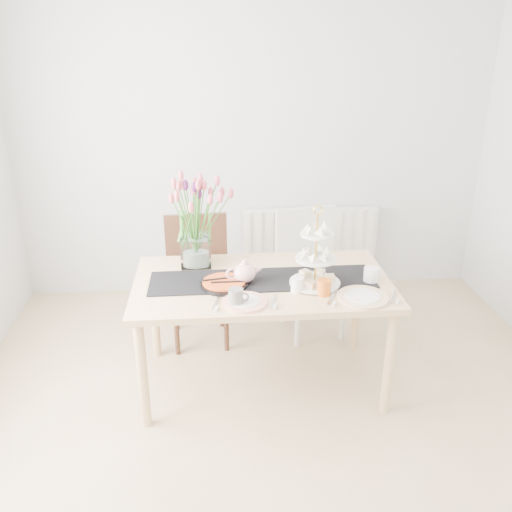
{
  "coord_description": "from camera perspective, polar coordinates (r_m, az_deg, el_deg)",
  "views": [
    {
      "loc": [
        -0.36,
        -2.29,
        2.19
      ],
      "look_at": [
        -0.11,
        0.71,
        0.94
      ],
      "focal_mm": 38.0,
      "sensor_mm": 36.0,
      "label": 1
    }
  ],
  "objects": [
    {
      "name": "chair_brown",
      "position": [
        4.06,
        -6.13,
        -1.38
      ],
      "size": [
        0.49,
        0.49,
        0.94
      ],
      "rotation": [
        0.0,
        0.0,
        0.06
      ],
      "color": "#372014",
      "rests_on": "ground"
    },
    {
      "name": "teapot",
      "position": [
        3.33,
        -1.2,
        -1.77
      ],
      "size": [
        0.24,
        0.21,
        0.15
      ],
      "primitive_type": null,
      "rotation": [
        0.0,
        0.0,
        0.12
      ],
      "color": "silver",
      "rests_on": "dining_table"
    },
    {
      "name": "tulip_vase",
      "position": [
        3.5,
        -6.54,
        5.1
      ],
      "size": [
        0.71,
        0.71,
        0.62
      ],
      "rotation": [
        0.0,
        0.0,
        -0.42
      ],
      "color": "silver",
      "rests_on": "dining_table"
    },
    {
      "name": "dining_table",
      "position": [
        3.42,
        0.66,
        -3.75
      ],
      "size": [
        1.6,
        0.9,
        0.75
      ],
      "color": "tan",
      "rests_on": "ground"
    },
    {
      "name": "mug_white",
      "position": [
        3.24,
        4.36,
        -3.03
      ],
      "size": [
        0.1,
        0.1,
        0.09
      ],
      "primitive_type": "cylinder",
      "rotation": [
        0.0,
        0.0,
        -0.34
      ],
      "color": "white",
      "rests_on": "dining_table"
    },
    {
      "name": "plate_left",
      "position": [
        3.11,
        -1.19,
        -4.87
      ],
      "size": [
        0.31,
        0.31,
        0.01
      ],
      "primitive_type": "cylinder",
      "rotation": [
        0.0,
        0.0,
        -0.22
      ],
      "color": "white",
      "rests_on": "dining_table"
    },
    {
      "name": "plate_right",
      "position": [
        3.22,
        11.16,
        -4.28
      ],
      "size": [
        0.4,
        0.4,
        0.02
      ],
      "primitive_type": "cylinder",
      "rotation": [
        0.0,
        0.0,
        -0.43
      ],
      "color": "white",
      "rests_on": "dining_table"
    },
    {
      "name": "table_runner",
      "position": [
        3.38,
        0.66,
        -2.53
      ],
      "size": [
        1.4,
        0.35,
        0.01
      ],
      "primitive_type": "cube",
      "color": "black",
      "rests_on": "dining_table"
    },
    {
      "name": "mug_orange",
      "position": [
        3.21,
        7.17,
        -3.29
      ],
      "size": [
        0.11,
        0.11,
        0.1
      ],
      "primitive_type": "cylinder",
      "rotation": [
        0.0,
        0.0,
        0.95
      ],
      "color": "orange",
      "rests_on": "dining_table"
    },
    {
      "name": "chair_white",
      "position": [
        4.17,
        5.67,
        -0.57
      ],
      "size": [
        0.54,
        0.54,
        0.95
      ],
      "rotation": [
        0.0,
        0.0,
        0.17
      ],
      "color": "silver",
      "rests_on": "ground"
    },
    {
      "name": "cake_stand",
      "position": [
        3.29,
        6.28,
        -0.98
      ],
      "size": [
        0.31,
        0.31,
        0.46
      ],
      "rotation": [
        0.0,
        0.0,
        -0.11
      ],
      "color": "gold",
      "rests_on": "dining_table"
    },
    {
      "name": "tart_tin",
      "position": [
        3.31,
        -3.4,
        -2.93
      ],
      "size": [
        0.29,
        0.29,
        0.04
      ],
      "rotation": [
        0.0,
        0.0,
        -0.25
      ],
      "color": "black",
      "rests_on": "dining_table"
    },
    {
      "name": "radiator",
      "position": [
        4.88,
        5.66,
        1.59
      ],
      "size": [
        1.2,
        0.08,
        0.6
      ],
      "primitive_type": "cube",
      "color": "white",
      "rests_on": "room_shell"
    },
    {
      "name": "mug_grey",
      "position": [
        3.07,
        -2.13,
        -4.34
      ],
      "size": [
        0.09,
        0.09,
        0.1
      ],
      "primitive_type": "cylinder",
      "rotation": [
        0.0,
        0.0,
        -0.07
      ],
      "color": "slate",
      "rests_on": "dining_table"
    },
    {
      "name": "cream_jug",
      "position": [
        3.42,
        12.02,
        -1.96
      ],
      "size": [
        0.12,
        0.12,
        0.09
      ],
      "primitive_type": "cylinder",
      "rotation": [
        0.0,
        0.0,
        0.38
      ],
      "color": "white",
      "rests_on": "dining_table"
    },
    {
      "name": "room_shell",
      "position": [
        2.48,
        3.87,
        1.49
      ],
      "size": [
        4.5,
        4.5,
        4.5
      ],
      "color": "tan",
      "rests_on": "ground"
    }
  ]
}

